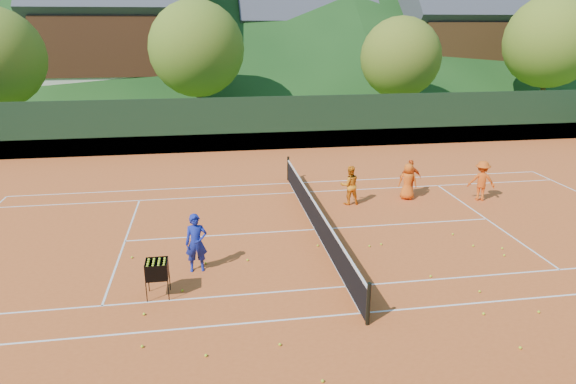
{
  "coord_description": "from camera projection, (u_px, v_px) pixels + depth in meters",
  "views": [
    {
      "loc": [
        -3.53,
        -16.16,
        6.85
      ],
      "look_at": [
        -0.96,
        0.0,
        1.44
      ],
      "focal_mm": 32.0,
      "sensor_mm": 36.0,
      "label": 1
    }
  ],
  "objects": [
    {
      "name": "student_d",
      "position": [
        482.0,
        181.0,
        20.55
      ],
      "size": [
        1.19,
        0.93,
        1.63
      ],
      "primitive_type": "imported",
      "rotation": [
        0.0,
        0.0,
        2.79
      ],
      "color": "#E45514",
      "rests_on": "clay_court"
    },
    {
      "name": "chalet_left",
      "position": [
        125.0,
        38.0,
        42.7
      ],
      "size": [
        13.8,
        9.93,
        12.92
      ],
      "color": "beige",
      "rests_on": "ground"
    },
    {
      "name": "tree_b",
      "position": [
        197.0,
        49.0,
        34.36
      ],
      "size": [
        6.4,
        6.4,
        8.4
      ],
      "color": "#3C2618",
      "rests_on": "ground"
    },
    {
      "name": "student_b",
      "position": [
        410.0,
        177.0,
        21.23
      ],
      "size": [
        0.92,
        0.52,
        1.49
      ],
      "primitive_type": "imported",
      "rotation": [
        0.0,
        0.0,
        2.95
      ],
      "color": "#E95114",
      "rests_on": "clay_court"
    },
    {
      "name": "tennis_ball_13",
      "position": [
        144.0,
        314.0,
        12.58
      ],
      "size": [
        0.07,
        0.07,
        0.07
      ],
      "primitive_type": "sphere",
      "color": "#B9E526",
      "rests_on": "clay_court"
    },
    {
      "name": "tennis_ball_16",
      "position": [
        473.0,
        246.0,
        16.44
      ],
      "size": [
        0.07,
        0.07,
        0.07
      ],
      "primitive_type": "sphere",
      "color": "#B9E526",
      "rests_on": "clay_court"
    },
    {
      "name": "tennis_ball_12",
      "position": [
        318.0,
        245.0,
        16.46
      ],
      "size": [
        0.07,
        0.07,
        0.07
      ],
      "primitive_type": "sphere",
      "color": "#B9E526",
      "rests_on": "clay_court"
    },
    {
      "name": "tree_d",
      "position": [
        550.0,
        42.0,
        38.13
      ],
      "size": [
        6.8,
        6.8,
        8.93
      ],
      "color": "#3F2819",
      "rests_on": "ground"
    },
    {
      "name": "tennis_ball_10",
      "position": [
        504.0,
        255.0,
        15.76
      ],
      "size": [
        0.07,
        0.07,
        0.07
      ],
      "primitive_type": "sphere",
      "color": "#B9E526",
      "rests_on": "clay_court"
    },
    {
      "name": "tennis_ball_26",
      "position": [
        480.0,
        291.0,
        13.64
      ],
      "size": [
        0.07,
        0.07,
        0.07
      ],
      "primitive_type": "sphere",
      "color": "#B9E526",
      "rests_on": "clay_court"
    },
    {
      "name": "clay_court",
      "position": [
        315.0,
        230.0,
        17.83
      ],
      "size": [
        40.0,
        24.0,
        0.02
      ],
      "primitive_type": "cube",
      "color": "#C5521F",
      "rests_on": "ground"
    },
    {
      "name": "tennis_ball_7",
      "position": [
        352.0,
        293.0,
        13.57
      ],
      "size": [
        0.07,
        0.07,
        0.07
      ],
      "primitive_type": "sphere",
      "color": "#B9E526",
      "rests_on": "clay_court"
    },
    {
      "name": "tennis_ball_18",
      "position": [
        484.0,
        314.0,
        12.6
      ],
      "size": [
        0.07,
        0.07,
        0.07
      ],
      "primitive_type": "sphere",
      "color": "#B9E526",
      "rests_on": "clay_court"
    },
    {
      "name": "tennis_ball_2",
      "position": [
        142.0,
        346.0,
        11.32
      ],
      "size": [
        0.07,
        0.07,
        0.07
      ],
      "primitive_type": "sphere",
      "color": "#B9E526",
      "rests_on": "clay_court"
    },
    {
      "name": "tennis_ball_1",
      "position": [
        453.0,
        234.0,
        17.34
      ],
      "size": [
        0.07,
        0.07,
        0.07
      ],
      "primitive_type": "sphere",
      "color": "#B9E526",
      "rests_on": "clay_court"
    },
    {
      "name": "tennis_ball_9",
      "position": [
        323.0,
        381.0,
        10.23
      ],
      "size": [
        0.07,
        0.07,
        0.07
      ],
      "primitive_type": "sphere",
      "color": "#B9E526",
      "rests_on": "clay_court"
    },
    {
      "name": "chalet_mid",
      "position": [
        304.0,
        43.0,
        49.04
      ],
      "size": [
        12.65,
        8.82,
        11.45
      ],
      "color": "beige",
      "rests_on": "ground"
    },
    {
      "name": "student_c",
      "position": [
        408.0,
        181.0,
        20.69
      ],
      "size": [
        0.85,
        0.69,
        1.49
      ],
      "primitive_type": "imported",
      "rotation": [
        0.0,
        0.0,
        2.8
      ],
      "color": "orange",
      "rests_on": "clay_court"
    },
    {
      "name": "court_lines",
      "position": [
        315.0,
        229.0,
        17.82
      ],
      "size": [
        23.83,
        11.03,
        0.0
      ],
      "color": "silver",
      "rests_on": "clay_court"
    },
    {
      "name": "tennis_ball_21",
      "position": [
        182.0,
        290.0,
        13.69
      ],
      "size": [
        0.07,
        0.07,
        0.07
      ],
      "primitive_type": "sphere",
      "color": "#B9E526",
      "rests_on": "clay_court"
    },
    {
      "name": "tree_c",
      "position": [
        400.0,
        58.0,
        35.71
      ],
      "size": [
        5.6,
        5.6,
        7.35
      ],
      "color": "#402919",
      "rests_on": "ground"
    },
    {
      "name": "tennis_net",
      "position": [
        316.0,
        216.0,
        17.67
      ],
      "size": [
        0.1,
        12.07,
        1.1
      ],
      "color": "black",
      "rests_on": "clay_court"
    },
    {
      "name": "chalet_right",
      "position": [
        461.0,
        41.0,
        47.3
      ],
      "size": [
        11.5,
        8.82,
        11.91
      ],
      "color": "beige",
      "rests_on": "ground"
    },
    {
      "name": "ball_hopper",
      "position": [
        157.0,
        270.0,
        13.26
      ],
      "size": [
        0.57,
        0.57,
        1.0
      ],
      "color": "black",
      "rests_on": "clay_court"
    },
    {
      "name": "tennis_ball_22",
      "position": [
        280.0,
        344.0,
        11.39
      ],
      "size": [
        0.07,
        0.07,
        0.07
      ],
      "primitive_type": "sphere",
      "color": "#B9E526",
      "rests_on": "clay_court"
    },
    {
      "name": "tennis_ball_6",
      "position": [
        206.0,
        355.0,
        11.02
      ],
      "size": [
        0.07,
        0.07,
        0.07
      ],
      "primitive_type": "sphere",
      "color": "#B9E526",
      "rests_on": "clay_court"
    },
    {
      "name": "tennis_ball_5",
      "position": [
        539.0,
        312.0,
        12.68
      ],
      "size": [
        0.07,
        0.07,
        0.07
      ],
      "primitive_type": "sphere",
      "color": "#B9E526",
      "rests_on": "clay_court"
    },
    {
      "name": "tennis_ball_24",
      "position": [
        502.0,
        248.0,
        16.25
      ],
      "size": [
        0.07,
        0.07,
        0.07
      ],
      "primitive_type": "sphere",
      "color": "#B9E526",
      "rests_on": "clay_court"
    },
    {
      "name": "ground",
      "position": [
        315.0,
        230.0,
        17.83
      ],
      "size": [
        400.0,
        400.0,
        0.0
      ],
      "primitive_type": "plane",
      "color": "#30571B",
      "rests_on": "ground"
    },
    {
      "name": "tennis_ball_17",
      "position": [
        369.0,
        246.0,
        16.42
      ],
      "size": [
        0.07,
        0.07,
        0.07
      ],
      "primitive_type": "sphere",
      "color": "#B9E526",
      "rests_on": "clay_court"
    },
    {
      "name": "tennis_ball_4",
      "position": [
        132.0,
        257.0,
        15.62
      ],
      "size": [
        0.07,
        0.07,
        0.07
      ],
      "primitive_type": "sphere",
      "color": "#B9E526",
      "rests_on": "clay_court"
    },
    {
      "name": "perimeter_fence",
      "position": [
        316.0,
        195.0,
        17.43
      ],
      "size": [
        40.4,
        24.24,
        3.0
      ],
      "color": "black",
      "rests_on": "clay_court"
    },
    {
      "name": "student_a",
      "position": [
        350.0,
        185.0,
        20.1
      ],
      "size": [
        0.79,
        0.63,
        1.56
      ],
      "primitive_type": "imported",
      "rotation": [
        0.0,
        0.0,
        3.19
      ],
      "color": "orange",
      "rests_on": "clay_court"
    },
    {
      "name": "tennis_ball_3",
      "position": [
        520.0,
        348.0,
        11.28
      ],
      "size": [
        0.07,
        0.07,
        0.07
      ],
      "primitive_type": "sphere",
      "color": "#B9E526",
      "rests_on": "clay_court"
    },
    {
      "name": "tennis_ball_11",
      "position": [
        206.0,
        263.0,
        15.25
      ],
      "size": [
        0.07,
        0.07,
        0.07
      ],
      "primitive_type": "sphere",
      "color": "#B9E526",
      "rests_on": "clay_court"
    },
    {
      "name": "tennis_ball_23",
      "position": [
        431.0,
        276.0,
        14.46
      ],
      "size": [
        0.07,
        0.07,
        0.07
      ],
      "primitive_type": "sphere",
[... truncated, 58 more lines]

